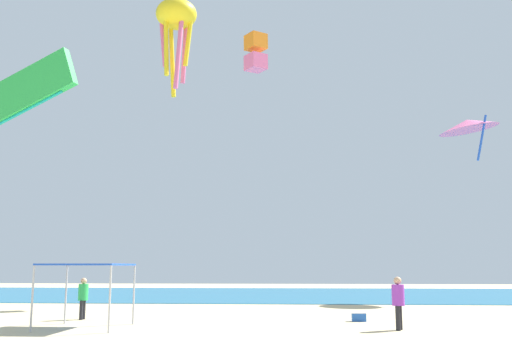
% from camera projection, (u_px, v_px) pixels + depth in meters
% --- Properties ---
extents(ground, '(110.00, 110.00, 0.10)m').
position_uv_depth(ground, '(236.00, 334.00, 19.53)').
color(ground, '#D1BA8C').
extents(ocean_strip, '(110.00, 25.00, 0.03)m').
position_uv_depth(ocean_strip, '(271.00, 294.00, 46.30)').
color(ocean_strip, '#1E6B93').
rests_on(ocean_strip, ground).
extents(canopy_tent, '(2.75, 2.99, 2.28)m').
position_uv_depth(canopy_tent, '(88.00, 267.00, 21.30)').
color(canopy_tent, '#B2B2B7').
rests_on(canopy_tent, ground).
extents(person_near_tent, '(0.41, 0.46, 1.71)m').
position_uv_depth(person_near_tent, '(83.00, 295.00, 24.44)').
color(person_near_tent, black).
rests_on(person_near_tent, ground).
extents(person_leftmost, '(0.43, 0.47, 1.83)m').
position_uv_depth(person_leftmost, '(398.00, 299.00, 20.39)').
color(person_leftmost, black).
rests_on(person_leftmost, ground).
extents(cooler_box, '(0.57, 0.37, 0.35)m').
position_uv_depth(cooler_box, '(359.00, 317.00, 23.49)').
color(cooler_box, blue).
rests_on(cooler_box, ground).
extents(kite_octopus_yellow, '(2.68, 2.68, 5.95)m').
position_uv_depth(kite_octopus_yellow, '(176.00, 19.00, 36.00)').
color(kite_octopus_yellow, yellow).
extents(kite_box_orange, '(1.61, 1.61, 2.42)m').
position_uv_depth(kite_box_orange, '(256.00, 52.00, 37.89)').
color(kite_box_orange, orange).
extents(kite_parafoil_green, '(6.43, 2.09, 3.95)m').
position_uv_depth(kite_parafoil_green, '(19.00, 94.00, 28.38)').
color(kite_parafoil_green, green).
extents(kite_delta_pink, '(4.68, 4.63, 3.41)m').
position_uv_depth(kite_delta_pink, '(468.00, 125.00, 39.06)').
color(kite_delta_pink, pink).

